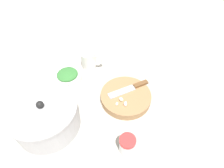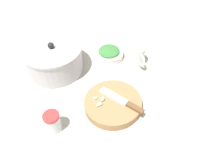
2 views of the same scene
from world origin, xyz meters
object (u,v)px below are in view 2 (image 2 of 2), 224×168
(stock_pot, at_px, (54,59))
(coffee_mug, at_px, (137,55))
(chef_knife, at_px, (124,102))
(garlic_cloves, at_px, (100,101))
(spice_jar, at_px, (53,122))
(cutting_board, at_px, (113,104))
(herb_bowl, at_px, (109,53))

(stock_pot, bearing_deg, coffee_mug, -33.14)
(chef_knife, xyz_separation_m, garlic_cloves, (-0.07, 0.06, 0.00))
(spice_jar, distance_m, stock_pot, 0.34)
(spice_jar, bearing_deg, garlic_cloves, -10.13)
(cutting_board, distance_m, chef_knife, 0.05)
(cutting_board, relative_size, stock_pot, 0.88)
(garlic_cloves, distance_m, herb_bowl, 0.33)
(garlic_cloves, height_order, herb_bowl, herb_bowl)
(cutting_board, distance_m, garlic_cloves, 0.06)
(herb_bowl, height_order, coffee_mug, coffee_mug)
(cutting_board, bearing_deg, stock_pot, 100.13)
(coffee_mug, bearing_deg, stock_pot, 146.86)
(cutting_board, height_order, spice_jar, spice_jar)
(cutting_board, height_order, chef_knife, chef_knife)
(chef_knife, bearing_deg, herb_bowl, 47.12)
(herb_bowl, relative_size, spice_jar, 1.70)
(spice_jar, bearing_deg, herb_bowl, 24.33)
(garlic_cloves, relative_size, stock_pot, 0.21)
(chef_knife, distance_m, garlic_cloves, 0.10)
(herb_bowl, distance_m, coffee_mug, 0.15)
(cutting_board, distance_m, coffee_mug, 0.30)
(coffee_mug, bearing_deg, spice_jar, -172.00)
(chef_knife, relative_size, spice_jar, 2.41)
(chef_knife, relative_size, stock_pot, 0.78)
(stock_pot, bearing_deg, herb_bowl, -19.73)
(garlic_cloves, distance_m, coffee_mug, 0.33)
(cutting_board, relative_size, chef_knife, 1.13)
(cutting_board, relative_size, herb_bowl, 1.61)
(spice_jar, xyz_separation_m, coffee_mug, (0.51, 0.07, 0.00))
(herb_bowl, height_order, stock_pot, stock_pot)
(coffee_mug, relative_size, stock_pot, 0.42)
(spice_jar, relative_size, coffee_mug, 0.76)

